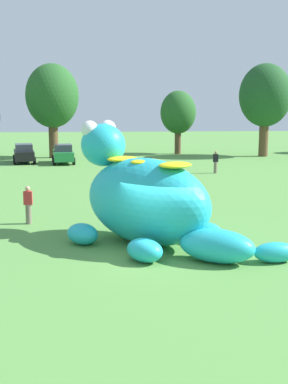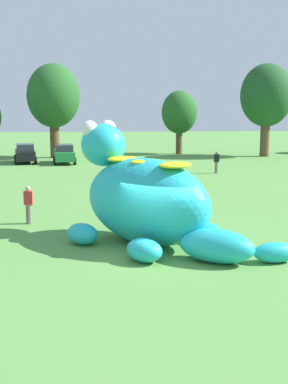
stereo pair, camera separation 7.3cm
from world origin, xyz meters
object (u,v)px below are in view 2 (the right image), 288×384
(spectator_by_cars, at_px, (29,205))
(spectator_mid_field, at_px, (216,162))
(car_green, at_px, (64,154))
(giant_inflatable_creature, at_px, (147,200))
(spectator_near_inflatable, at_px, (127,180))
(car_black, at_px, (25,153))

(spectator_by_cars, bearing_deg, spectator_mid_field, 52.65)
(car_green, height_order, spectator_mid_field, car_green)
(giant_inflatable_creature, bearing_deg, car_green, 100.76)
(car_green, bearing_deg, spectator_near_inflatable, -73.03)
(giant_inflatable_creature, distance_m, spectator_mid_field, 20.65)
(spectator_mid_field, height_order, spectator_by_cars, same)
(car_black, xyz_separation_m, spectator_mid_field, (15.76, -8.33, -0.01))
(car_green, relative_size, spectator_near_inflatable, 2.50)
(spectator_by_cars, bearing_deg, car_green, 90.36)
(giant_inflatable_creature, height_order, car_green, giant_inflatable_creature)
(car_black, bearing_deg, giant_inflatable_creature, -72.58)
(spectator_near_inflatable, bearing_deg, car_green, 106.97)
(car_black, distance_m, spectator_by_cars, 24.39)
(spectator_near_inflatable, xyz_separation_m, spectator_by_cars, (-4.73, -7.30, 0.00))
(giant_inflatable_creature, xyz_separation_m, spectator_near_inflatable, (-0.24, 10.92, -0.84))
(spectator_mid_field, bearing_deg, car_black, 152.15)
(giant_inflatable_creature, xyz_separation_m, spectator_by_cars, (-4.97, 3.61, -0.84))
(car_black, bearing_deg, car_green, -12.69)
(car_black, relative_size, car_green, 1.02)
(spectator_near_inflatable, height_order, spectator_by_cars, same)
(car_black, relative_size, spectator_by_cars, 2.54)
(giant_inflatable_creature, height_order, spectator_near_inflatable, giant_inflatable_creature)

